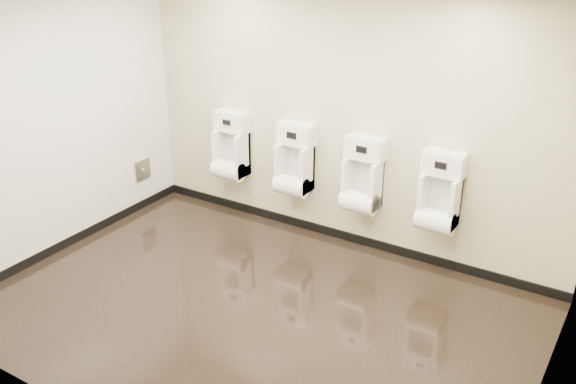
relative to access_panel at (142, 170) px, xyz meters
name	(u,v)px	position (x,y,z in m)	size (l,w,h in m)	color
ground	(253,312)	(2.48, -1.20, -0.50)	(5.00, 3.50, 0.00)	black
ceiling	(245,3)	(2.48, -1.20, 2.30)	(5.00, 3.50, 0.00)	white
back_wall	(344,121)	(2.48, 0.55, 0.90)	(5.00, 0.02, 2.80)	#C0BA99
front_wall	(91,263)	(2.48, -2.95, 0.90)	(5.00, 0.02, 2.80)	#C0BA99
left_wall	(51,125)	(-0.02, -1.20, 0.90)	(0.02, 3.50, 2.80)	#C0BA99
right_wall	(561,250)	(4.98, -1.20, 0.90)	(0.02, 3.50, 2.80)	#C0BA99
tile_overlay_left	(52,126)	(-0.01, -1.20, 0.90)	(0.01, 3.50, 2.80)	white
skirting_back	(340,234)	(2.48, 0.54, -0.45)	(5.00, 0.02, 0.10)	black
skirting_left	(70,241)	(-0.01, -1.20, -0.45)	(0.02, 3.50, 0.10)	black
access_panel	(142,170)	(0.00, 0.00, 0.00)	(0.04, 0.25, 0.25)	#9E9EA3
urinal_0	(231,150)	(1.07, 0.41, 0.33)	(0.43, 0.32, 0.80)	white
urinal_1	(294,165)	(1.95, 0.41, 0.33)	(0.43, 0.32, 0.80)	white
urinal_2	(362,180)	(2.79, 0.41, 0.33)	(0.43, 0.32, 0.80)	white
urinal_3	(439,198)	(3.63, 0.41, 0.33)	(0.43, 0.32, 0.80)	white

